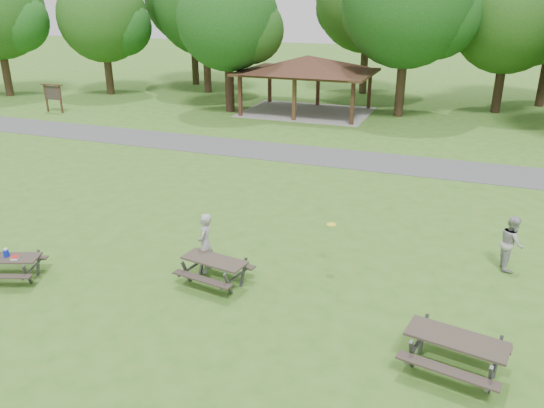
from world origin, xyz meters
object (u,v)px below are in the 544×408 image
(picnic_table_middle, at_px, (215,265))
(frisbee_thrower, at_px, (205,243))
(picnic_table_near, at_px, (2,259))
(frisbee_catcher, at_px, (511,243))

(picnic_table_middle, distance_m, frisbee_thrower, 0.84)
(picnic_table_middle, height_order, frisbee_thrower, frisbee_thrower)
(picnic_table_near, bearing_deg, frisbee_catcher, 23.42)
(picnic_table_middle, bearing_deg, frisbee_catcher, 26.76)
(frisbee_catcher, bearing_deg, frisbee_thrower, 101.35)
(picnic_table_middle, xyz_separation_m, frisbee_catcher, (7.49, 3.78, 0.24))
(picnic_table_near, distance_m, picnic_table_middle, 5.82)
(picnic_table_middle, bearing_deg, picnic_table_near, -161.39)
(picnic_table_middle, xyz_separation_m, frisbee_thrower, (-0.55, 0.56, 0.31))
(picnic_table_near, relative_size, frisbee_thrower, 1.14)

